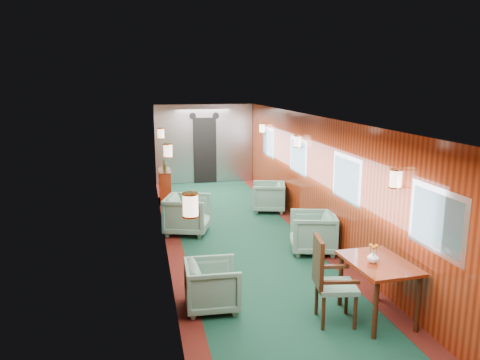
# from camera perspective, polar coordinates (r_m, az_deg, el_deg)

# --- Properties ---
(room) EXTENTS (12.00, 12.10, 2.40)m
(room) POSITION_cam_1_polar(r_m,az_deg,el_deg) (8.52, 0.90, 2.31)
(room) COLOR #0E3424
(room) RESTS_ON ground
(bulkhead) EXTENTS (2.98, 0.17, 2.39)m
(bulkhead) POSITION_cam_1_polar(r_m,az_deg,el_deg) (14.35, -4.35, 4.38)
(bulkhead) COLOR #ADAFB5
(bulkhead) RESTS_ON ground
(windows_right) EXTENTS (0.02, 8.60, 0.80)m
(windows_right) POSITION_cam_1_polar(r_m,az_deg,el_deg) (9.22, 9.61, 1.72)
(windows_right) COLOR #BBBDC2
(windows_right) RESTS_ON ground
(wall_sconces) EXTENTS (2.97, 7.97, 0.25)m
(wall_sconces) POSITION_cam_1_polar(r_m,az_deg,el_deg) (9.04, 0.11, 3.86)
(wall_sconces) COLOR #FFE4C6
(wall_sconces) RESTS_ON ground
(dining_table) EXTENTS (0.79, 1.09, 0.79)m
(dining_table) POSITION_cam_1_polar(r_m,az_deg,el_deg) (6.41, 16.51, -10.55)
(dining_table) COLOR maroon
(dining_table) RESTS_ON ground
(side_chair) EXTENTS (0.58, 0.60, 1.14)m
(side_chair) POSITION_cam_1_polar(r_m,az_deg,el_deg) (6.17, 10.69, -11.54)
(side_chair) COLOR #214D44
(side_chair) RESTS_ON ground
(credenza) EXTENTS (0.30, 0.94, 1.12)m
(credenza) POSITION_cam_1_polar(r_m,az_deg,el_deg) (12.19, -9.16, -0.67)
(credenza) COLOR maroon
(credenza) RESTS_ON ground
(flower_vase) EXTENTS (0.15, 0.15, 0.15)m
(flower_vase) POSITION_cam_1_polar(r_m,az_deg,el_deg) (6.28, 15.91, -9.00)
(flower_vase) COLOR white
(flower_vase) RESTS_ON dining_table
(armchair_left_near) EXTENTS (0.76, 0.74, 0.66)m
(armchair_left_near) POSITION_cam_1_polar(r_m,az_deg,el_deg) (6.54, -3.38, -12.72)
(armchair_left_near) COLOR #214D44
(armchair_left_near) RESTS_ON ground
(armchair_left_far) EXTENTS (1.08, 1.07, 0.79)m
(armchair_left_far) POSITION_cam_1_polar(r_m,az_deg,el_deg) (9.63, -6.42, -4.20)
(armchair_left_far) COLOR #214D44
(armchair_left_far) RESTS_ON ground
(armchair_right_near) EXTENTS (0.98, 0.96, 0.74)m
(armchair_right_near) POSITION_cam_1_polar(r_m,az_deg,el_deg) (8.65, 8.87, -6.34)
(armchair_right_near) COLOR #214D44
(armchair_right_near) RESTS_ON ground
(armchair_right_far) EXTENTS (0.94, 0.93, 0.70)m
(armchair_right_far) POSITION_cam_1_polar(r_m,az_deg,el_deg) (11.23, 3.49, -2.05)
(armchair_right_far) COLOR #214D44
(armchair_right_far) RESTS_ON ground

